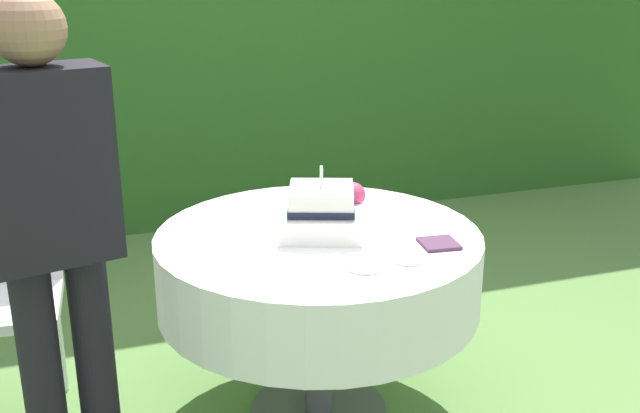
{
  "coord_description": "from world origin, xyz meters",
  "views": [
    {
      "loc": [
        -0.81,
        -2.38,
        1.69
      ],
      "look_at": [
        0.01,
        -0.0,
        0.84
      ],
      "focal_mm": 42.27,
      "sensor_mm": 36.0,
      "label": 1
    }
  ],
  "objects": [
    {
      "name": "cake_table",
      "position": [
        0.0,
        0.0,
        0.6
      ],
      "size": [
        1.17,
        1.17,
        0.74
      ],
      "color": "#4C4C51",
      "rests_on": "ground_plane"
    },
    {
      "name": "wedding_cake",
      "position": [
        0.02,
        0.0,
        0.82
      ],
      "size": [
        0.37,
        0.37,
        0.25
      ],
      "color": "white",
      "rests_on": "cake_table"
    },
    {
      "name": "serving_plate_near",
      "position": [
        0.19,
        -0.34,
        0.75
      ],
      "size": [
        0.1,
        0.1,
        0.01
      ],
      "primitive_type": "cylinder",
      "color": "white",
      "rests_on": "cake_table"
    },
    {
      "name": "serving_plate_far",
      "position": [
        0.04,
        -0.35,
        0.75
      ],
      "size": [
        0.12,
        0.12,
        0.01
      ],
      "primitive_type": "cylinder",
      "color": "white",
      "rests_on": "cake_table"
    },
    {
      "name": "napkin_stack",
      "position": [
        0.35,
        -0.24,
        0.75
      ],
      "size": [
        0.14,
        0.14,
        0.01
      ],
      "primitive_type": "cube",
      "rotation": [
        0.0,
        0.0,
        -0.11
      ],
      "color": "#4C2D47",
      "rests_on": "cake_table"
    },
    {
      "name": "garden_chair",
      "position": [
        -1.09,
        0.41,
        0.54
      ],
      "size": [
        0.42,
        0.42,
        0.89
      ],
      "color": "white",
      "rests_on": "ground_plane"
    },
    {
      "name": "ground_plane",
      "position": [
        0.0,
        0.0,
        0.0
      ],
      "size": [
        20.0,
        20.0,
        0.0
      ],
      "primitive_type": "plane",
      "color": "#547A3D"
    },
    {
      "name": "standing_person",
      "position": [
        -0.88,
        -0.23,
        0.93
      ],
      "size": [
        0.4,
        0.27,
        1.6
      ],
      "color": "black",
      "rests_on": "ground_plane"
    }
  ]
}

